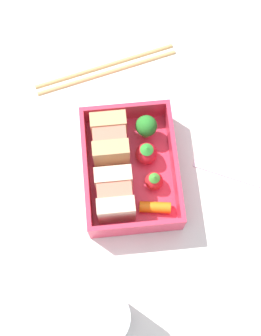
{
  "coord_description": "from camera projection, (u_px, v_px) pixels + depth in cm",
  "views": [
    {
      "loc": [
        -20.11,
        1.96,
        62.75
      ],
      "look_at": [
        0.0,
        0.0,
        2.7
      ],
      "focal_mm": 50.0,
      "sensor_mm": 36.0,
      "label": 1
    }
  ],
  "objects": [
    {
      "name": "strawberry_left",
      "position": [
        154.0,
        181.0,
        0.63
      ],
      "size": [
        2.49,
        2.49,
        3.09
      ],
      "color": "red",
      "rests_on": "bento_tray"
    },
    {
      "name": "sandwich_left",
      "position": [
        115.0,
        195.0,
        0.61
      ],
      "size": [
        6.14,
        4.83,
        5.44
      ],
      "color": "beige",
      "rests_on": "bento_tray"
    },
    {
      "name": "ground_plane",
      "position": [
        130.0,
        176.0,
        0.67
      ],
      "size": [
        120.0,
        120.0,
        2.0
      ],
      "primitive_type": "cube",
      "color": "white"
    },
    {
      "name": "bento_rim",
      "position": [
        130.0,
        167.0,
        0.63
      ],
      "size": [
        17.19,
        12.54,
        3.85
      ],
      "color": "#D92F4B",
      "rests_on": "bento_tray"
    },
    {
      "name": "sandwich_center_left",
      "position": [
        110.0,
        140.0,
        0.63
      ],
      "size": [
        6.14,
        4.83,
        5.44
      ],
      "color": "tan",
      "rests_on": "bento_tray"
    },
    {
      "name": "folded_napkin",
      "position": [
        237.0,
        140.0,
        0.67
      ],
      "size": [
        14.82,
        13.93,
        0.4
      ],
      "primitive_type": "cube",
      "rotation": [
        0.0,
        0.0,
        -0.43
      ],
      "color": "silver",
      "rests_on": "ground_plane"
    },
    {
      "name": "strawberry_far_left",
      "position": [
        146.0,
        153.0,
        0.64
      ],
      "size": [
        3.01,
        3.01,
        3.61
      ],
      "color": "red",
      "rests_on": "bento_tray"
    },
    {
      "name": "carrot_stick_far_left",
      "position": [
        155.0,
        207.0,
        0.62
      ],
      "size": [
        2.07,
        4.32,
        1.5
      ],
      "primitive_type": "cylinder",
      "rotation": [
        1.57,
        0.0,
        3.0
      ],
      "color": "orange",
      "rests_on": "bento_tray"
    },
    {
      "name": "chopstick_pair",
      "position": [
        106.0,
        68.0,
        0.71
      ],
      "size": [
        7.1,
        21.82,
        0.7
      ],
      "color": "tan",
      "rests_on": "ground_plane"
    },
    {
      "name": "drinking_glass",
      "position": [
        104.0,
        318.0,
        0.56
      ],
      "size": [
        6.44,
        6.44,
        8.87
      ],
      "primitive_type": "cylinder",
      "color": "white",
      "rests_on": "ground_plane"
    },
    {
      "name": "bento_tray",
      "position": [
        130.0,
        173.0,
        0.65
      ],
      "size": [
        17.19,
        12.54,
        1.2
      ],
      "primitive_type": "cube",
      "color": "#D92F4B",
      "rests_on": "ground_plane"
    },
    {
      "name": "broccoli_floret",
      "position": [
        146.0,
        126.0,
        0.64
      ],
      "size": [
        2.99,
        2.99,
        4.26
      ],
      "color": "#8DD064",
      "rests_on": "bento_tray"
    }
  ]
}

